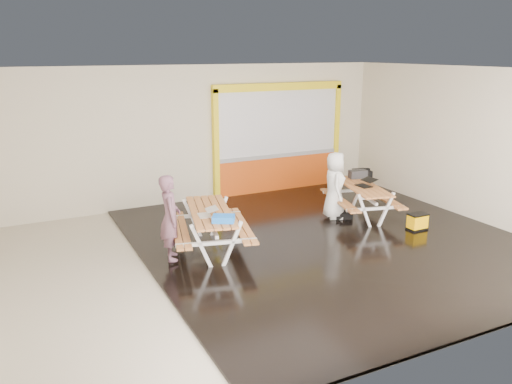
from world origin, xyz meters
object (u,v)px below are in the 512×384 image
picnic_table_left (211,220)px  person_left (170,218)px  laptop_left (207,213)px  dark_case (343,215)px  backpack (366,177)px  picnic_table_right (362,193)px  fluke_bag (417,222)px  blue_pouch (223,219)px  toolbox (358,174)px  laptop_right (366,184)px  person_right (335,185)px

picnic_table_left → person_left: (-0.86, -0.19, 0.24)m
laptop_left → dark_case: bearing=11.6°
laptop_left → backpack: (4.90, 1.51, -0.17)m
picnic_table_right → fluke_bag: picnic_table_right is taller
picnic_table_left → blue_pouch: bearing=-92.4°
blue_pouch → dark_case: bearing=19.0°
fluke_bag → toolbox: bearing=95.0°
laptop_left → backpack: 5.13m
person_left → toolbox: size_ratio=3.44×
laptop_right → blue_pouch: 4.17m
blue_pouch → toolbox: (4.33, 1.78, -0.02)m
picnic_table_left → toolbox: 4.44m
laptop_right → backpack: laptop_right is taller
person_right → fluke_bag: (1.17, -1.50, -0.61)m
picnic_table_left → blue_pouch: (-0.03, -0.73, 0.26)m
toolbox → fluke_bag: size_ratio=1.09×
person_right → blue_pouch: (-3.33, -1.32, 0.08)m
blue_pouch → picnic_table_right: bearing=15.9°
blue_pouch → laptop_left: bearing=106.9°
person_right → blue_pouch: size_ratio=3.96×
person_right → laptop_left: person_right is taller
picnic_table_left → fluke_bag: bearing=-11.4°
person_right → laptop_right: (0.69, -0.25, 0.02)m
dark_case → fluke_bag: bearing=-54.2°
person_right → toolbox: (1.00, 0.45, 0.06)m
person_right → fluke_bag: 2.00m
laptop_left → dark_case: (3.65, 0.75, -0.78)m
picnic_table_left → laptop_left: 0.41m
person_right → laptop_left: bearing=129.4°
fluke_bag → picnic_table_left: bearing=168.6°
blue_pouch → person_left: bearing=146.8°
picnic_table_left → toolbox: toolbox is taller
toolbox → person_right: bearing=-155.6°
person_right → laptop_right: size_ratio=3.65×
fluke_bag → dark_case: bearing=125.8°
fluke_bag → person_right: bearing=128.1°
person_right → dark_case: (0.18, -0.12, -0.71)m
toolbox → backpack: (0.42, 0.19, -0.16)m
person_right → dark_case: bearing=-97.6°
laptop_right → toolbox: (0.31, 0.71, 0.04)m
person_right → toolbox: bearing=-40.2°
fluke_bag → person_left: bearing=172.4°
picnic_table_right → backpack: 1.14m
picnic_table_left → picnic_table_right: 3.97m
picnic_table_right → person_right: (-0.65, 0.19, 0.22)m
person_left → person_right: (4.16, 0.78, -0.06)m
picnic_table_left → fluke_bag: (4.48, -0.90, -0.43)m
dark_case → person_left: bearing=-171.3°
picnic_table_right → backpack: backpack is taller
dark_case → fluke_bag: size_ratio=0.94×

